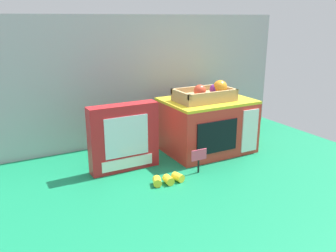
# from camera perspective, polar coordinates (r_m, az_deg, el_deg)

# --- Properties ---
(ground_plane) EXTENTS (1.70, 1.70, 0.00)m
(ground_plane) POSITION_cam_1_polar(r_m,az_deg,el_deg) (1.58, 0.67, -5.58)
(ground_plane) COLOR #147A4C
(ground_plane) RESTS_ON ground
(display_back_panel) EXTENTS (1.61, 0.03, 0.62)m
(display_back_panel) POSITION_cam_1_polar(r_m,az_deg,el_deg) (1.78, -4.50, 7.38)
(display_back_panel) COLOR #A0A3A8
(display_back_panel) RESTS_ON ground
(toy_microwave) EXTENTS (0.39, 0.31, 0.25)m
(toy_microwave) POSITION_cam_1_polar(r_m,az_deg,el_deg) (1.68, 6.19, 0.17)
(toy_microwave) COLOR red
(toy_microwave) RESTS_ON ground
(food_groups_crate) EXTENTS (0.26, 0.16, 0.09)m
(food_groups_crate) POSITION_cam_1_polar(r_m,az_deg,el_deg) (1.62, 6.21, 5.05)
(food_groups_crate) COLOR tan
(food_groups_crate) RESTS_ON toy_microwave
(cookie_set_box) EXTENTS (0.29, 0.07, 0.28)m
(cookie_set_box) POSITION_cam_1_polar(r_m,az_deg,el_deg) (1.46, -7.09, -1.86)
(cookie_set_box) COLOR red
(cookie_set_box) RESTS_ON ground
(price_sign) EXTENTS (0.07, 0.01, 0.10)m
(price_sign) POSITION_cam_1_polar(r_m,az_deg,el_deg) (1.45, 4.97, -5.02)
(price_sign) COLOR black
(price_sign) RESTS_ON ground
(loose_toy_banana) EXTENTS (0.13, 0.06, 0.03)m
(loose_toy_banana) POSITION_cam_1_polar(r_m,az_deg,el_deg) (1.37, -0.02, -8.56)
(loose_toy_banana) COLOR yellow
(loose_toy_banana) RESTS_ON ground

